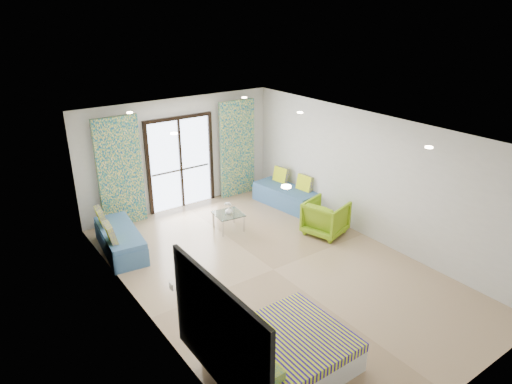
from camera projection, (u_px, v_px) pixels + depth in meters
floor at (273, 270)px, 8.70m from camera, size 5.00×7.50×0.01m
ceiling at (276, 132)px, 7.68m from camera, size 5.00×7.50×0.01m
wall_back at (180, 154)px, 11.01m from camera, size 5.00×0.01×2.70m
wall_front at (470, 310)px, 5.37m from camera, size 5.00×0.01×2.70m
wall_left at (143, 244)px, 6.84m from camera, size 0.01×7.50×2.70m
wall_right at (369, 177)px, 9.53m from camera, size 0.01×7.50×2.70m
balcony_door at (180, 158)px, 11.02m from camera, size 1.76×0.08×2.28m
balcony_rail at (181, 170)px, 11.15m from camera, size 1.52×0.03×0.04m
curtain_left at (120, 172)px, 10.08m from camera, size 1.00×0.10×2.50m
curtain_right at (237, 149)px, 11.75m from camera, size 1.00×0.10×2.50m
downlight_a at (286, 187)px, 5.43m from camera, size 0.12×0.12×0.02m
downlight_b at (429, 147)px, 6.94m from camera, size 0.12×0.12×0.02m
downlight_c at (174, 133)px, 7.69m from camera, size 0.12×0.12×0.02m
downlight_d at (300, 113)px, 9.19m from camera, size 0.12×0.12×0.02m
downlight_e at (130, 113)px, 9.19m from camera, size 0.12×0.12×0.02m
downlight_f at (244, 98)px, 10.70m from camera, size 0.12×0.12×0.02m
headboard at (218, 335)px, 5.40m from camera, size 0.06×2.10×1.50m
switch_plate at (171, 287)px, 6.33m from camera, size 0.02×0.10×0.10m
bed at (282, 354)px, 6.23m from camera, size 1.78×1.45×0.61m
daybed_left at (119, 239)px, 9.25m from camera, size 0.87×1.81×0.86m
daybed_right at (286, 195)px, 11.42m from camera, size 0.90×1.80×0.85m
coffee_table at (228, 215)px, 10.14m from camera, size 0.66×0.66×0.68m
vase at (229, 211)px, 10.05m from camera, size 0.20×0.21×0.16m
armchair at (326, 216)px, 9.93m from camera, size 0.96×1.00×0.84m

